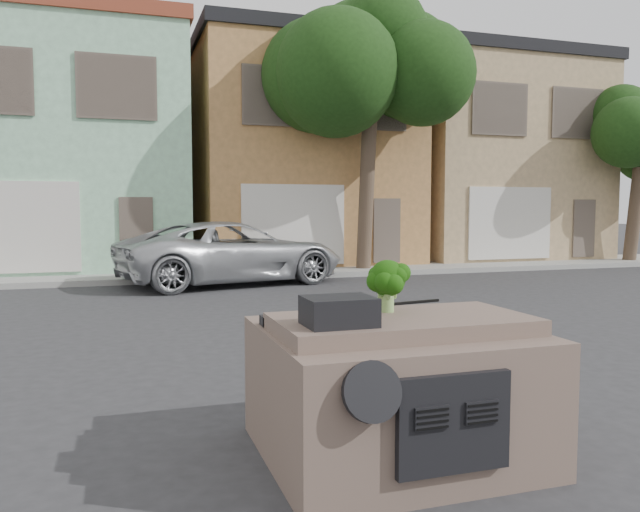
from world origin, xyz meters
TOP-DOWN VIEW (x-y plane):
  - ground_plane at (0.00, 0.00)m, footprint 120.00×120.00m
  - sidewalk at (0.00, 10.50)m, footprint 40.00×3.00m
  - townhouse_mint at (-3.50, 14.50)m, footprint 7.20×8.20m
  - townhouse_tan at (4.00, 14.50)m, footprint 7.20×8.20m
  - townhouse_beige at (11.50, 14.50)m, footprint 7.20×8.20m
  - silver_pickup at (0.77, 8.48)m, footprint 6.25×3.94m
  - tree_near at (5.00, 9.80)m, footprint 4.40×4.00m
  - tree_far at (15.00, 9.80)m, footprint 3.20×3.00m
  - car_dashboard at (0.00, -3.00)m, footprint 2.00×1.80m
  - instrument_hump at (-0.58, -3.35)m, footprint 0.48×0.38m
  - wiper_arm at (0.28, -2.62)m, footprint 0.69×0.15m
  - broccoli at (-0.03, -2.93)m, footprint 0.49×0.49m

SIDE VIEW (x-z plane):
  - ground_plane at x=0.00m, z-range 0.00..0.00m
  - silver_pickup at x=0.77m, z-range -0.80..0.80m
  - sidewalk at x=0.00m, z-range 0.00..0.15m
  - car_dashboard at x=0.00m, z-range 0.00..1.12m
  - wiper_arm at x=0.28m, z-range 1.12..1.14m
  - instrument_hump at x=-0.58m, z-range 1.12..1.32m
  - broccoli at x=-0.03m, z-range 1.12..1.54m
  - tree_far at x=15.00m, z-range 0.00..6.00m
  - townhouse_mint at x=-3.50m, z-range 0.00..7.55m
  - townhouse_tan at x=4.00m, z-range 0.00..7.55m
  - townhouse_beige at x=11.50m, z-range 0.00..7.55m
  - tree_near at x=5.00m, z-range 0.00..8.50m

